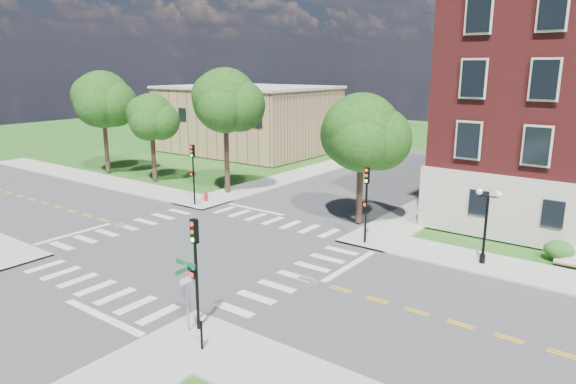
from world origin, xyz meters
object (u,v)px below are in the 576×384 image
Objects in this scene: street_sign_pole at (187,282)px; push_button_post at (201,334)px; traffic_signal_ne at (366,195)px; traffic_signal_nw at (193,167)px; traffic_signal_se at (195,260)px; fire_hydrant at (206,197)px; twin_lamp_west at (486,222)px.

push_button_post is (1.46, -0.70, -1.51)m from street_sign_pole.
traffic_signal_ne is 1.00× the size of traffic_signal_nw.
traffic_signal_se is 6.40× the size of fire_hydrant.
street_sign_pole is at bearing -114.50° from traffic_signal_se.
traffic_signal_se is at bearing -45.53° from fire_hydrant.
traffic_signal_ne is 15.14m from push_button_post.
street_sign_pole is at bearing -44.06° from traffic_signal_nw.
fire_hydrant is at bearing 133.46° from street_sign_pole.
street_sign_pole reaches higher than push_button_post.
traffic_signal_nw reaches higher than fire_hydrant.
fire_hydrant is (-14.93, 15.21, -2.72)m from traffic_signal_se.
traffic_signal_ne is 1.13× the size of twin_lamp_west.
street_sign_pole is 2.58× the size of push_button_post.
traffic_signal_se is at bearing -42.99° from traffic_signal_nw.
push_button_post is (0.88, -14.92, -2.39)m from traffic_signal_ne.
fire_hydrant is at bearing 91.56° from traffic_signal_nw.
twin_lamp_west is at bearing 2.19° from traffic_signal_nw.
traffic_signal_se is 20.36m from traffic_signal_nw.
traffic_signal_se is 1.13× the size of twin_lamp_west.
traffic_signal_nw reaches higher than push_button_post.
traffic_signal_ne is at bearing -0.10° from traffic_signal_nw.
traffic_signal_ne is 14.26m from street_sign_pole.
twin_lamp_west is 3.53× the size of push_button_post.
traffic_signal_ne is 6.40× the size of fire_hydrant.
fire_hydrant is at bearing 134.47° from traffic_signal_se.
traffic_signal_nw is at bearing 179.90° from traffic_signal_ne.
traffic_signal_se is at bearing 65.50° from street_sign_pole.
twin_lamp_west is 1.36× the size of street_sign_pole.
traffic_signal_nw is 20.51m from street_sign_pole.
traffic_signal_ne is (0.41, 13.86, 0.00)m from traffic_signal_se.
twin_lamp_west is at bearing -1.21° from fire_hydrant.
push_button_post is 1.60× the size of fire_hydrant.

